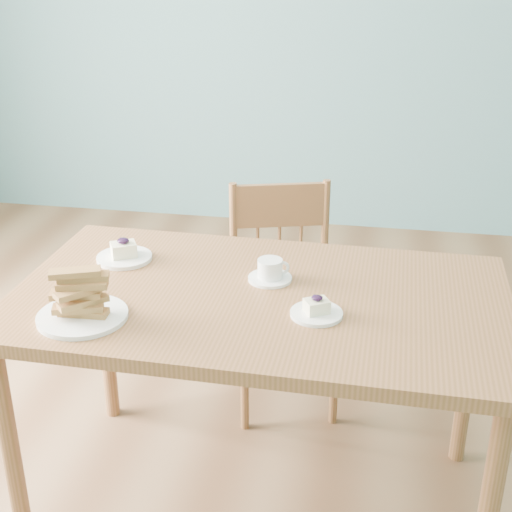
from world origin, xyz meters
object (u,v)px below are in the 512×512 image
coffee_cup (270,271)px  cheesecake_plate_far (124,254)px  dining_table (260,317)px  dining_chair (283,298)px  biscotti_plate (81,302)px  cheesecake_plate_near (317,310)px

coffee_cup → cheesecake_plate_far: bearing=155.5°
dining_table → coffee_cup: coffee_cup is taller
dining_table → dining_chair: (-0.01, 0.60, -0.24)m
dining_chair → biscotti_plate: 1.01m
dining_chair → coffee_cup: size_ratio=6.59×
coffee_cup → dining_chair: bearing=76.2°
dining_table → cheesecake_plate_far: 0.50m
dining_table → cheesecake_plate_near: 0.22m
dining_chair → biscotti_plate: biscotti_plate is taller
coffee_cup → biscotti_plate: biscotti_plate is taller
dining_chair → cheesecake_plate_far: dining_chair is taller
dining_table → coffee_cup: (0.02, 0.10, 0.10)m
biscotti_plate → dining_chair: bearing=62.6°
dining_table → biscotti_plate: (-0.44, -0.23, 0.13)m
dining_table → coffee_cup: bearing=82.2°
dining_table → cheesecake_plate_far: (-0.47, 0.16, 0.09)m
cheesecake_plate_far → biscotti_plate: (0.02, -0.39, 0.03)m
cheesecake_plate_near → cheesecake_plate_far: bearing=158.1°
coffee_cup → biscotti_plate: 0.56m
dining_table → cheesecake_plate_near: (0.17, -0.10, 0.09)m
dining_table → dining_chair: 0.65m
dining_chair → cheesecake_plate_far: 0.72m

